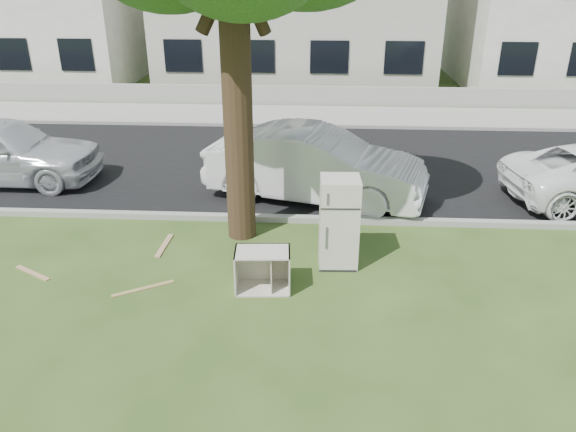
# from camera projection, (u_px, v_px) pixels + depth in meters

# --- Properties ---
(ground) EXTENTS (120.00, 120.00, 0.00)m
(ground) POSITION_uv_depth(u_px,v_px,m) (252.00, 283.00, 9.35)
(ground) COLOR #2D491A
(road) EXTENTS (120.00, 7.00, 0.01)m
(road) POSITION_uv_depth(u_px,v_px,m) (278.00, 164.00, 14.79)
(road) COLOR black
(road) RESTS_ON ground
(kerb_near) EXTENTS (120.00, 0.18, 0.12)m
(kerb_near) POSITION_uv_depth(u_px,v_px,m) (266.00, 221.00, 11.57)
(kerb_near) COLOR gray
(kerb_near) RESTS_ON ground
(kerb_far) EXTENTS (120.00, 0.18, 0.12)m
(kerb_far) POSITION_uv_depth(u_px,v_px,m) (286.00, 127.00, 18.01)
(kerb_far) COLOR gray
(kerb_far) RESTS_ON ground
(sidewalk) EXTENTS (120.00, 2.80, 0.01)m
(sidewalk) POSITION_uv_depth(u_px,v_px,m) (289.00, 116.00, 19.33)
(sidewalk) COLOR gray
(sidewalk) RESTS_ON ground
(low_wall) EXTENTS (120.00, 0.15, 0.70)m
(low_wall) POSITION_uv_depth(u_px,v_px,m) (291.00, 95.00, 20.64)
(low_wall) COLOR gray
(low_wall) RESTS_ON ground
(fridge) EXTENTS (0.69, 0.64, 1.61)m
(fridge) POSITION_uv_depth(u_px,v_px,m) (339.00, 222.00, 9.63)
(fridge) COLOR beige
(fridge) RESTS_ON ground
(cabinet) EXTENTS (0.92, 0.61, 0.69)m
(cabinet) POSITION_uv_depth(u_px,v_px,m) (263.00, 270.00, 9.06)
(cabinet) COLOR beige
(cabinet) RESTS_ON ground
(plank_a) EXTENTS (0.92, 0.59, 0.02)m
(plank_a) POSITION_uv_depth(u_px,v_px,m) (143.00, 289.00, 9.17)
(plank_a) COLOR #9C844B
(plank_a) RESTS_ON ground
(plank_b) EXTENTS (0.78, 0.49, 0.02)m
(plank_b) POSITION_uv_depth(u_px,v_px,m) (33.00, 273.00, 9.63)
(plank_b) COLOR tan
(plank_b) RESTS_ON ground
(plank_c) EXTENTS (0.13, 0.91, 0.03)m
(plank_c) POSITION_uv_depth(u_px,v_px,m) (164.00, 245.00, 10.55)
(plank_c) COLOR tan
(plank_c) RESTS_ON ground
(car_center) EXTENTS (5.09, 2.87, 1.59)m
(car_center) POSITION_uv_depth(u_px,v_px,m) (316.00, 165.00, 12.33)
(car_center) COLOR silver
(car_center) RESTS_ON ground
(car_left) EXTENTS (4.65, 1.88, 1.58)m
(car_left) POSITION_uv_depth(u_px,v_px,m) (0.00, 150.00, 13.30)
(car_left) COLOR silver
(car_left) RESTS_ON ground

